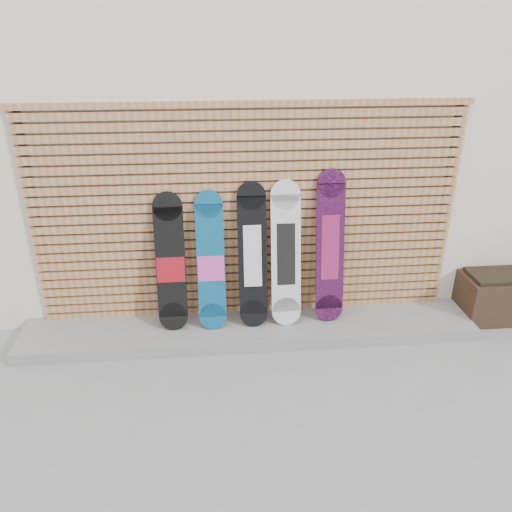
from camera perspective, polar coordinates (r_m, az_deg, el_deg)
The scene contains 9 objects.
ground at distance 4.70m, azimuth 1.90°, elevation -13.30°, with size 80.00×80.00×0.00m, color gray.
building at distance 7.32m, azimuth 2.67°, elevation 16.10°, with size 12.00×5.00×3.60m, color silver.
concrete_step at distance 5.20m, azimuth -0.67°, elevation -8.28°, with size 4.60×0.70×0.12m, color gray.
slat_wall at distance 4.95m, azimuth -1.01°, elevation 4.80°, with size 4.26×0.08×2.29m.
snowboard_0 at distance 4.94m, azimuth -9.74°, elevation -0.87°, with size 0.29×0.32×1.36m.
snowboard_1 at distance 4.91m, azimuth -5.18°, elevation -0.73°, with size 0.27×0.35×1.37m.
snowboard_2 at distance 4.91m, azimuth -0.40°, elevation 0.00°, with size 0.28×0.33×1.44m.
snowboard_3 at distance 4.95m, azimuth 3.44°, elevation 0.20°, with size 0.29×0.34×1.45m.
snowboard_4 at distance 5.03m, azimuth 8.46°, elevation 0.96°, with size 0.28×0.30×1.55m.
Camera 1 is at (-0.49, -3.67, 2.89)m, focal length 35.00 mm.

